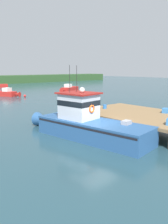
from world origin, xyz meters
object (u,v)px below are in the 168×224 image
Objects in this scene: main_fishing_boat at (86,123)px; moored_boat_off_the_point at (69,89)px; mooring_buoy_spare_mooring at (25,96)px; crate_stack_mid_dock at (166,111)px; bait_bucket at (105,107)px; moored_boat_far_left at (5,93)px.

moored_boat_off_the_point is (18.98, 26.65, -0.48)m from main_fishing_boat.
main_fishing_boat is 25.18× the size of mooring_buoy_spare_mooring.
crate_stack_mid_dock is at bearing -92.75° from mooring_buoy_spare_mooring.
moored_boat_off_the_point is at bearing 58.73° from bait_bucket.
crate_stack_mid_dock is 1.76× the size of bait_bucket.
bait_bucket is at bearing -98.94° from mooring_buoy_spare_mooring.
moored_boat_off_the_point is 15.01× the size of mooring_buoy_spare_mooring.
main_fishing_boat is at bearing -107.73° from mooring_buoy_spare_mooring.
main_fishing_boat reaches higher than mooring_buoy_spare_mooring.
mooring_buoy_spare_mooring is at bearing -61.03° from moored_boat_far_left.
mooring_buoy_spare_mooring is (1.24, 25.78, -1.18)m from crate_stack_mid_dock.
moored_boat_far_left is (1.50, 24.65, -0.88)m from bait_bucket.
bait_bucket reaches higher than moored_boat_far_left.
main_fishing_boat reaches higher than moored_boat_far_left.
crate_stack_mid_dock is (6.31, -2.16, 0.37)m from main_fishing_boat.
crate_stack_mid_dock is 29.14m from moored_boat_far_left.
crate_stack_mid_dock is at bearing -88.80° from moored_boat_far_left.
crate_stack_mid_dock reaches higher than moored_boat_far_left.
mooring_buoy_spare_mooring is at bearing 81.06° from bait_bucket.
mooring_buoy_spare_mooring is (1.85, -3.34, -0.29)m from moored_boat_far_left.
main_fishing_boat is at bearing -125.46° from moored_boat_off_the_point.
bait_bucket is at bearing 115.30° from crate_stack_mid_dock.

